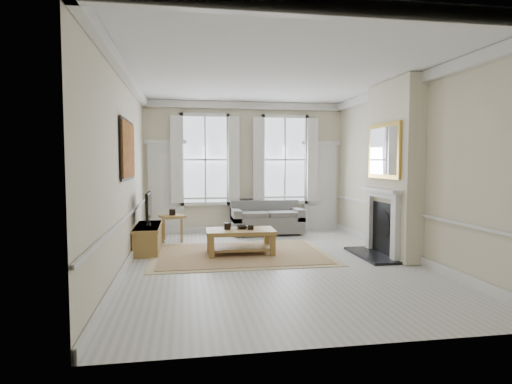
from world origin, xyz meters
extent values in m
plane|color=#B7B5AD|center=(0.00, 0.00, 0.00)|extent=(7.20, 7.20, 0.00)
plane|color=white|center=(0.00, 0.00, 3.40)|extent=(7.20, 7.20, 0.00)
plane|color=beige|center=(0.00, 3.60, 1.70)|extent=(5.20, 0.00, 5.20)
plane|color=beige|center=(-2.60, 0.00, 1.70)|extent=(0.00, 7.20, 7.20)
plane|color=beige|center=(2.60, 0.00, 1.70)|extent=(0.00, 7.20, 7.20)
cube|color=silver|center=(-2.05, 3.56, 1.15)|extent=(0.90, 0.08, 2.30)
cube|color=silver|center=(2.05, 3.56, 1.15)|extent=(0.90, 0.08, 2.30)
cube|color=#A8661C|center=(-2.56, 0.30, 2.05)|extent=(0.05, 1.66, 1.06)
cube|color=beige|center=(2.43, 0.20, 1.70)|extent=(0.35, 1.70, 3.38)
cube|color=black|center=(2.00, 0.20, 0.03)|extent=(0.55, 1.50, 0.05)
cube|color=silver|center=(2.20, -0.35, 0.57)|extent=(0.10, 0.18, 1.15)
cube|color=silver|center=(2.20, 0.75, 0.57)|extent=(0.10, 0.18, 1.15)
cube|color=silver|center=(2.15, 0.20, 1.30)|extent=(0.20, 1.45, 0.06)
cube|color=black|center=(2.25, 0.20, 0.55)|extent=(0.02, 0.92, 1.00)
cube|color=gold|center=(2.21, 0.20, 2.05)|extent=(0.06, 1.26, 1.06)
cube|color=#5F5F5D|center=(0.48, 3.05, 0.26)|extent=(1.79, 0.87, 0.41)
cube|color=#5F5F5D|center=(0.48, 3.38, 0.63)|extent=(1.79, 0.20, 0.44)
cube|color=#5F5F5D|center=(-0.32, 3.05, 0.51)|extent=(0.20, 0.87, 0.30)
cube|color=#5F5F5D|center=(1.27, 3.05, 0.51)|extent=(0.20, 0.87, 0.30)
cylinder|color=brown|center=(-0.30, 2.74, 0.04)|extent=(0.06, 0.06, 0.08)
cylinder|color=brown|center=(1.25, 3.36, 0.04)|extent=(0.06, 0.06, 0.08)
cube|color=brown|center=(-1.87, 2.51, 0.58)|extent=(0.66, 0.66, 0.06)
cube|color=brown|center=(-2.07, 2.31, 0.27)|extent=(0.05, 0.05, 0.55)
cube|color=brown|center=(-1.67, 2.31, 0.27)|extent=(0.05, 0.05, 0.55)
cube|color=brown|center=(-2.07, 2.71, 0.27)|extent=(0.05, 0.05, 0.55)
cube|color=brown|center=(-1.67, 2.71, 0.27)|extent=(0.05, 0.05, 0.55)
cube|color=#97744E|center=(-0.50, 0.79, 0.01)|extent=(3.50, 2.60, 0.02)
cube|color=brown|center=(-0.50, 0.79, 0.46)|extent=(1.36, 0.82, 0.08)
cube|color=brown|center=(-1.07, 0.50, 0.21)|extent=(0.10, 0.10, 0.42)
cube|color=brown|center=(0.07, 0.50, 0.21)|extent=(0.10, 0.10, 0.42)
cube|color=brown|center=(-1.07, 1.08, 0.21)|extent=(0.10, 0.10, 0.42)
cube|color=brown|center=(0.07, 1.08, 0.21)|extent=(0.10, 0.10, 0.42)
cylinder|color=black|center=(-0.75, 0.84, 0.57)|extent=(0.13, 0.13, 0.13)
cylinder|color=black|center=(-0.30, 0.74, 0.55)|extent=(0.12, 0.12, 0.09)
imported|color=black|center=(-0.45, 0.89, 0.54)|extent=(0.29, 0.29, 0.06)
cube|color=brown|center=(-2.34, 1.47, 0.27)|extent=(0.48, 1.49, 0.53)
cube|color=black|center=(-2.32, 1.47, 0.55)|extent=(0.08, 0.30, 0.03)
cube|color=black|center=(-2.32, 1.47, 0.94)|extent=(0.05, 0.90, 0.55)
cube|color=black|center=(-2.29, 1.47, 0.94)|extent=(0.01, 0.83, 0.50)
camera|label=1|loc=(-1.57, -7.54, 1.84)|focal=30.00mm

